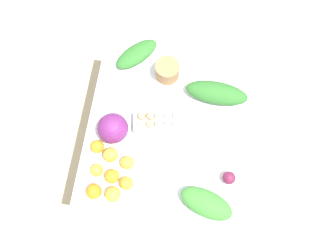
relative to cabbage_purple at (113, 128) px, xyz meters
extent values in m
plane|color=#C6B289|center=(-0.07, 0.29, -0.84)|extent=(8.00, 8.00, 0.00)
cube|color=silver|center=(-0.07, 0.29, -0.10)|extent=(1.21, 0.89, 0.03)
cylinder|color=olive|center=(-0.62, -0.10, -0.48)|extent=(0.06, 0.06, 0.73)
cylinder|color=olive|center=(0.47, -0.10, -0.48)|extent=(0.06, 0.06, 0.73)
cylinder|color=olive|center=(-0.62, 0.67, -0.48)|extent=(0.06, 0.06, 0.73)
cylinder|color=olive|center=(0.47, 0.67, -0.48)|extent=(0.06, 0.06, 0.73)
sphere|color=#6B2366|center=(0.00, 0.00, 0.00)|extent=(0.16, 0.16, 0.16)
cube|color=#B7B7B2|center=(-0.08, 0.23, -0.05)|extent=(0.15, 0.29, 0.06)
sphere|color=white|center=(-0.12, 0.33, -0.01)|extent=(0.04, 0.04, 0.04)
sphere|color=white|center=(-0.12, 0.28, -0.01)|extent=(0.04, 0.04, 0.04)
sphere|color=white|center=(-0.11, 0.23, -0.01)|extent=(0.04, 0.04, 0.04)
sphere|color=tan|center=(-0.10, 0.18, -0.01)|extent=(0.04, 0.04, 0.04)
sphere|color=tan|center=(-0.09, 0.14, -0.01)|extent=(0.04, 0.04, 0.04)
sphere|color=white|center=(-0.07, 0.33, -0.01)|extent=(0.04, 0.04, 0.04)
sphere|color=white|center=(-0.07, 0.29, -0.01)|extent=(0.04, 0.04, 0.04)
sphere|color=white|center=(-0.06, 0.24, -0.01)|extent=(0.04, 0.04, 0.04)
sphere|color=tan|center=(-0.05, 0.19, -0.01)|extent=(0.04, 0.04, 0.04)
sphere|color=white|center=(-0.05, 0.14, -0.01)|extent=(0.04, 0.04, 0.04)
cylinder|color=#997047|center=(-0.39, 0.24, -0.03)|extent=(0.14, 0.14, 0.11)
ellipsoid|color=#3D8433|center=(0.32, 0.53, -0.03)|extent=(0.21, 0.31, 0.10)
ellipsoid|color=#2D6B28|center=(-0.48, 0.04, -0.05)|extent=(0.28, 0.28, 0.06)
ellipsoid|color=#2D6B28|center=(-0.29, 0.53, -0.03)|extent=(0.16, 0.36, 0.10)
sphere|color=maroon|center=(0.17, 0.64, -0.05)|extent=(0.07, 0.07, 0.07)
sphere|color=#F9A833|center=(0.23, -0.05, -0.05)|extent=(0.07, 0.07, 0.07)
sphere|color=orange|center=(0.34, -0.04, -0.04)|extent=(0.08, 0.08, 0.08)
sphere|color=orange|center=(0.25, 0.04, -0.04)|extent=(0.08, 0.08, 0.08)
sphere|color=#F9A833|center=(0.14, 0.01, -0.04)|extent=(0.08, 0.08, 0.08)
sphere|color=#F9A833|center=(0.34, 0.06, -0.04)|extent=(0.08, 0.08, 0.08)
sphere|color=orange|center=(0.27, 0.12, -0.05)|extent=(0.07, 0.07, 0.07)
sphere|color=#F9A833|center=(0.16, 0.10, -0.05)|extent=(0.07, 0.07, 0.07)
sphere|color=orange|center=(0.10, -0.07, -0.05)|extent=(0.07, 0.07, 0.07)
camera|label=1|loc=(0.46, 0.36, 1.66)|focal=35.00mm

